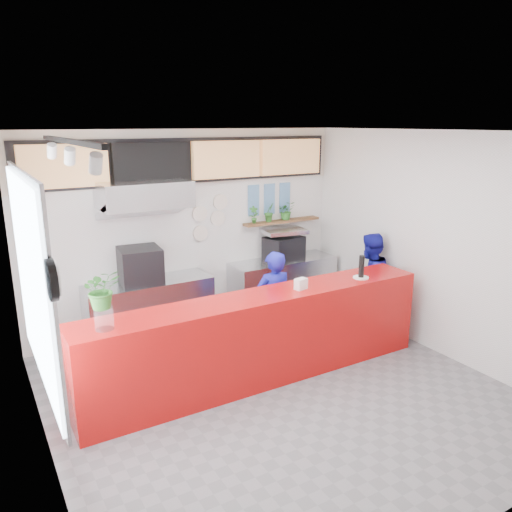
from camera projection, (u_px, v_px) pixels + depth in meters
name	position (u px, v px, depth m)	size (l,w,h in m)	color
floor	(279.00, 393.00, 5.88)	(5.00, 5.00, 0.00)	slate
ceiling	(282.00, 131.00, 5.11)	(5.00, 5.00, 0.00)	silver
wall_back	(190.00, 230.00, 7.58)	(5.00, 5.00, 0.00)	white
wall_left	(36.00, 314.00, 4.27)	(5.00, 5.00, 0.00)	white
wall_right	(436.00, 244.00, 6.72)	(5.00, 5.00, 0.00)	white
service_counter	(261.00, 338.00, 6.07)	(4.50, 0.60, 1.10)	#B40E0C
cream_band	(188.00, 157.00, 7.28)	(5.00, 0.02, 0.80)	beige
prep_bench	(150.00, 311.00, 7.21)	(1.80, 0.60, 0.90)	#B2B5BA
panini_oven	(140.00, 265.00, 6.98)	(0.56, 0.56, 0.50)	black
extraction_hood	(144.00, 194.00, 6.72)	(1.20, 0.70, 0.35)	#B2B5BA
hood_lip	(145.00, 209.00, 6.78)	(1.20, 0.70, 0.08)	#B2B5BA
right_bench	(283.00, 286.00, 8.33)	(1.80, 0.60, 0.90)	#B2B5BA
espresso_machine	(284.00, 248.00, 8.17)	(0.60, 0.43, 0.38)	black
espresso_tray	(284.00, 231.00, 8.10)	(0.68, 0.47, 0.06)	silver
herb_shelf	(282.00, 221.00, 8.28)	(1.40, 0.18, 0.04)	brown
menu_board_far_left	(64.00, 166.00, 6.35)	(1.10, 0.10, 0.55)	tan
menu_board_mid_left	(152.00, 162.00, 6.92)	(1.10, 0.10, 0.55)	black
menu_board_mid_right	(226.00, 159.00, 7.48)	(1.10, 0.10, 0.55)	tan
menu_board_far_right	(290.00, 157.00, 8.05)	(1.10, 0.10, 0.55)	tan
soffit	(189.00, 161.00, 7.27)	(4.80, 0.04, 0.65)	black
window_pane	(33.00, 282.00, 4.48)	(0.04, 2.20, 1.90)	silver
window_frame	(35.00, 282.00, 4.49)	(0.03, 2.30, 2.00)	#B2B5BA
wall_clock_rim	(51.00, 280.00, 3.40)	(0.30, 0.30, 0.05)	black
wall_clock_face	(56.00, 279.00, 3.41)	(0.26, 0.26, 0.02)	white
track_rail	(68.00, 141.00, 4.09)	(0.05, 2.40, 0.04)	black
dec_plate_a	(200.00, 214.00, 7.56)	(0.24, 0.24, 0.03)	silver
dec_plate_b	(218.00, 218.00, 7.73)	(0.24, 0.24, 0.03)	silver
dec_plate_c	(200.00, 233.00, 7.64)	(0.24, 0.24, 0.03)	silver
dec_plate_d	(220.00, 202.00, 7.69)	(0.24, 0.24, 0.03)	silver
photo_frame_a	(254.00, 193.00, 7.97)	(0.20, 0.02, 0.25)	#598CBF
photo_frame_b	(269.00, 191.00, 8.11)	(0.20, 0.02, 0.25)	#598CBF
photo_frame_c	(285.00, 190.00, 8.26)	(0.20, 0.02, 0.25)	#598CBF
photo_frame_d	(254.00, 208.00, 8.03)	(0.20, 0.02, 0.25)	#598CBF
photo_frame_e	(269.00, 207.00, 8.18)	(0.20, 0.02, 0.25)	#598CBF
photo_frame_f	(285.00, 205.00, 8.33)	(0.20, 0.02, 0.25)	#598CBF
staff_center	(273.00, 304.00, 6.69)	(0.53, 0.35, 1.46)	#161899
staff_right	(369.00, 282.00, 7.58)	(0.73, 0.57, 1.50)	#161899
herb_a	(254.00, 215.00, 7.97)	(0.15, 0.10, 0.28)	#2D6F27
herb_b	(269.00, 212.00, 8.11)	(0.18, 0.14, 0.32)	#2D6F27
herb_c	(286.00, 210.00, 8.27)	(0.28, 0.24, 0.31)	#2D6F27
glass_vase	(104.00, 318.00, 4.93)	(0.19, 0.19, 0.23)	white
basil_vase	(102.00, 289.00, 4.85)	(0.36, 0.31, 0.40)	#2D6F27
napkin_holder	(301.00, 284.00, 6.13)	(0.15, 0.10, 0.13)	white
white_plate	(361.00, 277.00, 6.58)	(0.21, 0.21, 0.02)	white
pepper_mill	(361.00, 266.00, 6.54)	(0.07, 0.07, 0.29)	black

